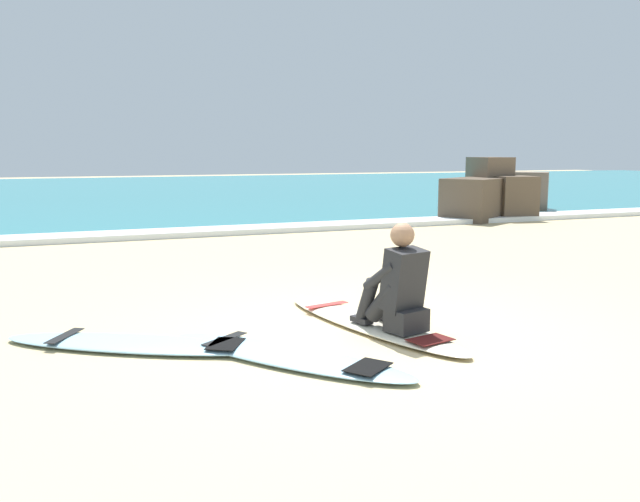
{
  "coord_description": "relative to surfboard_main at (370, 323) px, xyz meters",
  "views": [
    {
      "loc": [
        -2.63,
        -5.16,
        1.63
      ],
      "look_at": [
        0.02,
        1.39,
        0.55
      ],
      "focal_mm": 36.81,
      "sensor_mm": 36.0,
      "label": 1
    }
  ],
  "objects": [
    {
      "name": "ground_plane",
      "position": [
        -0.04,
        -0.19,
        -0.04
      ],
      "size": [
        80.0,
        80.0,
        0.0
      ],
      "primitive_type": "plane",
      "color": "#CCB584"
    },
    {
      "name": "surfboard_main",
      "position": [
        0.0,
        0.0,
        0.0
      ],
      "size": [
        1.04,
        2.58,
        0.08
      ],
      "color": "#EFE5C6",
      "rests_on": "ground"
    },
    {
      "name": "breaking_foam",
      "position": [
        -0.04,
        7.42,
        0.02
      ],
      "size": [
        80.0,
        0.9,
        0.11
      ],
      "primitive_type": "cube",
      "color": "white",
      "rests_on": "ground"
    },
    {
      "name": "rock_outcrop_distant",
      "position": [
        7.5,
        8.05,
        0.54
      ],
      "size": [
        4.05,
        2.74,
        1.48
      ],
      "color": "brown",
      "rests_on": "ground"
    },
    {
      "name": "surfer_seated",
      "position": [
        0.08,
        -0.38,
        0.4
      ],
      "size": [
        0.5,
        0.76,
        0.95
      ],
      "color": "#232326",
      "rests_on": "surfboard_main"
    },
    {
      "name": "surfboard_spare_far",
      "position": [
        -1.05,
        -0.64,
        0.0
      ],
      "size": [
        1.75,
        2.14,
        0.08
      ],
      "color": "#9ED1E5",
      "rests_on": "ground"
    },
    {
      "name": "sea",
      "position": [
        -0.04,
        21.12,
        0.01
      ],
      "size": [
        80.0,
        28.0,
        0.1
      ],
      "primitive_type": "cube",
      "color": "teal",
      "rests_on": "ground"
    },
    {
      "name": "surfboard_spare_near",
      "position": [
        -2.09,
        0.13,
        0.0
      ],
      "size": [
        2.3,
        1.69,
        0.08
      ],
      "color": "#9ED1E5",
      "rests_on": "ground"
    }
  ]
}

